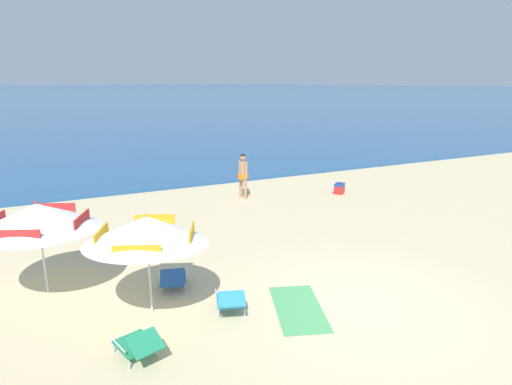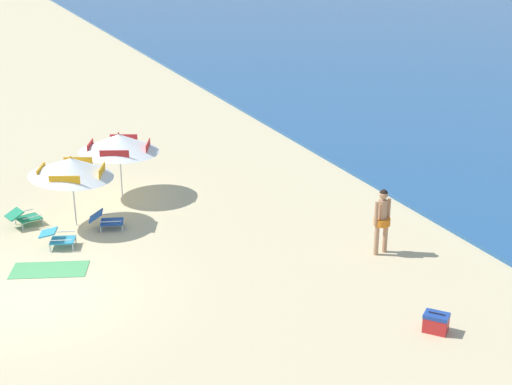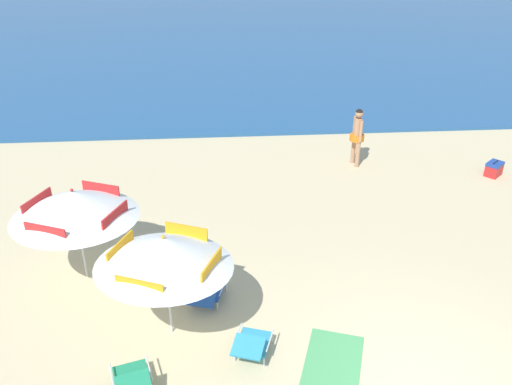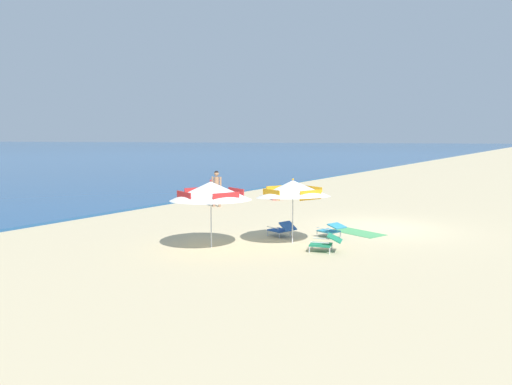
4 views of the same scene
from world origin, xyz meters
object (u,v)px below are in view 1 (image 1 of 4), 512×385
Objects in this scene: lounge_chair_under_umbrella at (231,300)px; person_standing_near_shore at (243,173)px; beach_umbrella_striped_second at (38,217)px; cooler_box at (339,188)px; lounge_chair_beside_umbrella at (138,344)px; lounge_chair_facing_sea at (173,278)px; beach_umbrella_striped_main at (146,230)px; beach_towel at (298,308)px.

lounge_chair_under_umbrella is 8.25m from person_standing_near_shore.
beach_umbrella_striped_second is 5.63× the size of cooler_box.
lounge_chair_beside_umbrella is 0.99× the size of lounge_chair_facing_sea.
person_standing_near_shore is (3.55, 7.41, 0.71)m from lounge_chair_under_umbrella.
beach_umbrella_striped_second is 2.98m from lounge_chair_facing_sea.
lounge_chair_under_umbrella is (1.36, -0.70, -1.40)m from beach_umbrella_striped_main.
beach_umbrella_striped_main is at bearing 69.91° from lounge_chair_beside_umbrella.
lounge_chair_under_umbrella is 1.35m from beach_towel.
beach_umbrella_striped_main is 8.34m from person_standing_near_shore.
beach_umbrella_striped_second is at bearing 136.40° from beach_umbrella_striped_main.
beach_umbrella_striped_main is at bearing -130.45° from lounge_chair_facing_sea.
lounge_chair_under_umbrella is 0.98× the size of lounge_chair_beside_umbrella.
cooler_box is (7.27, 6.39, -0.08)m from lounge_chair_under_umbrella.
beach_umbrella_striped_main is at bearing -43.60° from beach_umbrella_striped_second.
lounge_chair_under_umbrella is at bearing 161.71° from beach_towel.
cooler_box is at bearing 37.60° from lounge_chair_beside_umbrella.
lounge_chair_beside_umbrella is (1.33, -3.05, -1.40)m from beach_umbrella_striped_second.
person_standing_near_shore reaches higher than cooler_box.
beach_umbrella_striped_main is 5.32× the size of cooler_box.
beach_umbrella_striped_second is 3.37× the size of lounge_chair_facing_sea.
beach_umbrella_striped_second is (-1.81, 1.73, -0.00)m from beach_umbrella_striped_main.
lounge_chair_facing_sea reaches higher than lounge_chair_beside_umbrella.
cooler_box is (8.63, 5.69, -1.48)m from beach_umbrella_striped_main.
cooler_box is (10.44, 3.97, -1.47)m from beach_umbrella_striped_second.
beach_umbrella_striped_second is 4.23m from lounge_chair_under_umbrella.
lounge_chair_under_umbrella is 1.94m from lounge_chair_beside_umbrella.
beach_umbrella_striped_second is at bearing 147.29° from beach_towel.
lounge_chair_beside_umbrella is at bearing -66.47° from beach_umbrella_striped_second.
beach_umbrella_striped_second is 1.88× the size of beach_towel.
beach_towel is (3.09, 0.21, -0.27)m from lounge_chair_beside_umbrella.
beach_umbrella_striped_main is 1.78× the size of beach_towel.
lounge_chair_under_umbrella is 9.68m from cooler_box.
beach_umbrella_striped_main is 1.99m from lounge_chair_beside_umbrella.
beach_umbrella_striped_main is 2.07m from lounge_chair_under_umbrella.
beach_umbrella_striped_second is 11.26m from cooler_box.
beach_towel is at bearing 3.91° from lounge_chair_beside_umbrella.
lounge_chair_facing_sea is at bearing -125.58° from person_standing_near_shore.
lounge_chair_beside_umbrella reaches higher than lounge_chair_under_umbrella.
lounge_chair_facing_sea is 9.43m from cooler_box.
beach_umbrella_striped_second is 3.61m from lounge_chair_beside_umbrella.
person_standing_near_shore is 0.95× the size of beach_towel.
beach_towel is at bearing -106.32° from person_standing_near_shore.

